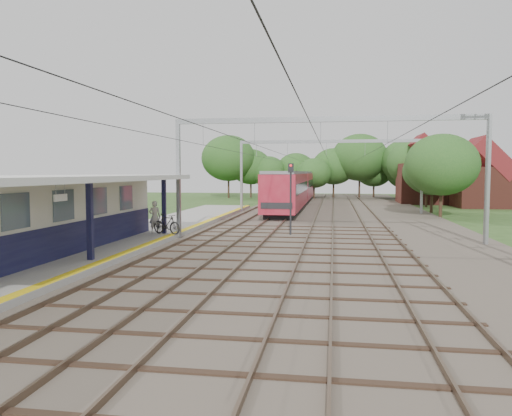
# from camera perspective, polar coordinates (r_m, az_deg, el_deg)

# --- Properties ---
(ground) EXTENTS (160.00, 160.00, 0.00)m
(ground) POSITION_cam_1_polar(r_m,az_deg,el_deg) (14.15, -7.89, -12.08)
(ground) COLOR #2D4C1E
(ground) RESTS_ON ground
(ballast_bed) EXTENTS (18.00, 90.00, 0.10)m
(ballast_bed) POSITION_cam_1_polar(r_m,az_deg,el_deg) (43.18, 8.92, -1.10)
(ballast_bed) COLOR #473D33
(ballast_bed) RESTS_ON ground
(platform) EXTENTS (5.00, 52.00, 0.35)m
(platform) POSITION_cam_1_polar(r_m,az_deg,el_deg) (29.58, -14.00, -3.32)
(platform) COLOR gray
(platform) RESTS_ON ground
(yellow_stripe) EXTENTS (0.45, 52.00, 0.01)m
(yellow_stripe) POSITION_cam_1_polar(r_m,az_deg,el_deg) (28.76, -9.87, -3.10)
(yellow_stripe) COLOR yellow
(yellow_stripe) RESTS_ON platform
(station_building) EXTENTS (3.41, 18.00, 3.40)m
(station_building) POSITION_cam_1_polar(r_m,az_deg,el_deg) (23.84, -23.72, -0.79)
(station_building) COLOR beige
(station_building) RESTS_ON platform
(canopy) EXTENTS (6.40, 20.00, 3.44)m
(canopy) POSITION_cam_1_polar(r_m,az_deg,el_deg) (22.34, -22.82, 3.04)
(canopy) COLOR #121339
(canopy) RESTS_ON platform
(rail_tracks) EXTENTS (11.80, 88.00, 0.15)m
(rail_tracks) POSITION_cam_1_polar(r_m,az_deg,el_deg) (43.24, 5.60, -0.90)
(rail_tracks) COLOR brown
(rail_tracks) RESTS_ON ballast_bed
(catenary_system) EXTENTS (17.22, 88.00, 7.00)m
(catenary_system) POSITION_cam_1_polar(r_m,az_deg,el_deg) (38.32, 8.09, 6.43)
(catenary_system) COLOR gray
(catenary_system) RESTS_ON ground
(tree_band) EXTENTS (31.72, 30.88, 8.82)m
(tree_band) POSITION_cam_1_polar(r_m,az_deg,el_deg) (70.13, 8.83, 4.87)
(tree_band) COLOR #382619
(tree_band) RESTS_ON ground
(house_near) EXTENTS (7.00, 6.12, 7.89)m
(house_near) POSITION_cam_1_polar(r_m,az_deg,el_deg) (61.42, 25.04, 2.85)
(house_near) COLOR brown
(house_near) RESTS_ON ground
(house_far) EXTENTS (8.00, 6.12, 8.66)m
(house_far) POSITION_cam_1_polar(r_m,az_deg,el_deg) (66.11, 19.42, 3.27)
(house_far) COLOR brown
(house_far) RESTS_ON ground
(person) EXTENTS (0.73, 0.52, 1.91)m
(person) POSITION_cam_1_polar(r_m,az_deg,el_deg) (30.00, -11.50, -1.01)
(person) COLOR silver
(person) RESTS_ON platform
(bicycle) EXTENTS (2.04, 1.26, 1.19)m
(bicycle) POSITION_cam_1_polar(r_m,az_deg,el_deg) (29.34, -10.17, -1.81)
(bicycle) COLOR black
(bicycle) RESTS_ON platform
(train) EXTENTS (3.00, 37.31, 3.93)m
(train) POSITION_cam_1_polar(r_m,az_deg,el_deg) (57.80, 4.47, 2.37)
(train) COLOR black
(train) RESTS_ON ballast_bed
(signal_post) EXTENTS (0.36, 0.32, 4.47)m
(signal_post) POSITION_cam_1_polar(r_m,az_deg,el_deg) (30.52, 3.99, 2.06)
(signal_post) COLOR black
(signal_post) RESTS_ON ground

